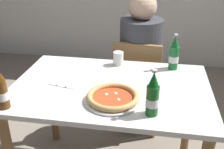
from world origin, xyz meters
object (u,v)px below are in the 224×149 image
object	(u,v)px
diner_seated	(140,68)
beer_bottle_left	(174,55)
dining_table_main	(111,101)
chair_behind_table	(138,81)
paper_cup	(119,58)
pizza_margherita_near	(113,98)
beer_bottle_right	(1,90)
napkin_with_cutlery	(68,80)
beer_bottle_center	(153,96)

from	to	relation	value
diner_seated	beer_bottle_left	world-z (taller)	diner_seated
beer_bottle_left	dining_table_main	bearing A→B (deg)	-140.39
diner_seated	beer_bottle_left	distance (m)	0.50
chair_behind_table	paper_cup	bearing A→B (deg)	71.68
pizza_margherita_near	paper_cup	distance (m)	0.50
beer_bottle_right	beer_bottle_left	bearing A→B (deg)	36.00
beer_bottle_right	napkin_with_cutlery	bearing A→B (deg)	56.11
chair_behind_table	beer_bottle_left	xyz separation A→B (m)	(0.25, -0.29, 0.37)
diner_seated	dining_table_main	bearing A→B (deg)	-101.53
pizza_margherita_near	beer_bottle_center	bearing A→B (deg)	-23.60
diner_seated	paper_cup	xyz separation A→B (m)	(-0.13, -0.34, 0.21)
dining_table_main	pizza_margherita_near	size ratio (longest dim) A/B	3.82
chair_behind_table	pizza_margherita_near	xyz separation A→B (m)	(-0.09, -0.78, 0.29)
chair_behind_table	beer_bottle_right	world-z (taller)	beer_bottle_right
pizza_margherita_near	beer_bottle_left	bearing A→B (deg)	55.43
beer_bottle_center	dining_table_main	bearing A→B (deg)	133.68
dining_table_main	beer_bottle_right	distance (m)	0.65
napkin_with_cutlery	beer_bottle_left	bearing A→B (deg)	24.32
beer_bottle_center	napkin_with_cutlery	world-z (taller)	beer_bottle_center
diner_seated	paper_cup	bearing A→B (deg)	-111.22
chair_behind_table	beer_bottle_center	size ratio (longest dim) A/B	3.44
beer_bottle_center	paper_cup	size ratio (longest dim) A/B	2.60
diner_seated	paper_cup	size ratio (longest dim) A/B	12.73
chair_behind_table	napkin_with_cutlery	distance (m)	0.76
diner_seated	napkin_with_cutlery	distance (m)	0.78
beer_bottle_left	paper_cup	xyz separation A→B (m)	(-0.38, 0.00, -0.06)
beer_bottle_center	beer_bottle_right	xyz separation A→B (m)	(-0.77, -0.07, 0.00)
diner_seated	beer_bottle_center	xyz separation A→B (m)	(0.12, -0.93, 0.27)
beer_bottle_right	napkin_with_cutlery	xyz separation A→B (m)	(0.24, 0.35, -0.10)
diner_seated	beer_bottle_center	size ratio (longest dim) A/B	4.89
beer_bottle_left	beer_bottle_right	world-z (taller)	same
beer_bottle_left	napkin_with_cutlery	size ratio (longest dim) A/B	1.16
dining_table_main	napkin_with_cutlery	world-z (taller)	napkin_with_cutlery
chair_behind_table	paper_cup	size ratio (longest dim) A/B	8.95
chair_behind_table	pizza_margherita_near	size ratio (longest dim) A/B	2.71
dining_table_main	beer_bottle_right	xyz separation A→B (m)	(-0.51, -0.33, 0.22)
beer_bottle_right	napkin_with_cutlery	distance (m)	0.44
paper_cup	napkin_with_cutlery	bearing A→B (deg)	-132.68
beer_bottle_left	paper_cup	size ratio (longest dim) A/B	2.60
chair_behind_table	pizza_margherita_near	bearing A→B (deg)	88.94
paper_cup	dining_table_main	bearing A→B (deg)	-90.43
pizza_margherita_near	napkin_with_cutlery	world-z (taller)	pizza_margherita_near
pizza_margherita_near	beer_bottle_left	xyz separation A→B (m)	(0.34, 0.49, 0.08)
paper_cup	beer_bottle_right	bearing A→B (deg)	-128.21
dining_table_main	napkin_with_cutlery	bearing A→B (deg)	176.01
dining_table_main	paper_cup	distance (m)	0.36
dining_table_main	diner_seated	xyz separation A→B (m)	(0.13, 0.66, -0.05)
dining_table_main	paper_cup	world-z (taller)	paper_cup
diner_seated	napkin_with_cutlery	world-z (taller)	diner_seated
beer_bottle_center	napkin_with_cutlery	xyz separation A→B (m)	(-0.53, 0.29, -0.10)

